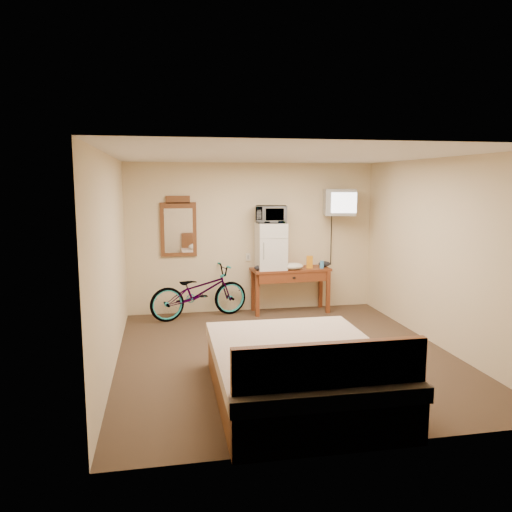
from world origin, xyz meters
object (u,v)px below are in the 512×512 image
Objects in this scene: microwave at (271,214)px; bicycle at (199,292)px; mini_fridge at (271,246)px; wall_mirror at (178,227)px; crt_television at (339,202)px; desk at (291,276)px; blue_cup at (322,264)px; bed at (300,373)px.

microwave is 0.31× the size of bicycle.
mini_fridge is 0.78× the size of wall_mirror.
microwave is 1.18m from crt_television.
microwave is (-0.34, 0.03, 1.03)m from desk.
blue_cup is at bearing -5.96° from mini_fridge.
bed is at bearing -73.92° from wall_mirror.
blue_cup is 0.13× the size of wall_mirror.
mini_fridge is at bearing 179.42° from crt_television.
blue_cup is (0.86, -0.09, -0.85)m from microwave.
wall_mirror reaches higher than bicycle.
bed reaches higher than blue_cup.
microwave is 0.51× the size of wall_mirror.
mini_fridge is 0.52m from microwave.
mini_fridge is 1.22× the size of crt_television.
desk is 1.34× the size of wall_mirror.
crt_television is 4.06m from bed.
bicycle is (-2.37, -0.07, -1.42)m from crt_television.
crt_television is at bearing -0.58° from mini_fridge.
mini_fridge is 0.47× the size of bicycle.
blue_cup reaches higher than bicycle.
wall_mirror is 0.61× the size of bicycle.
crt_television is 0.39× the size of bicycle.
crt_television is at bearing 64.46° from bed.
blue_cup is at bearing 68.44° from bed.
mini_fridge is 0.34× the size of bed.
microwave is 0.22× the size of bed.
desk is at bearing 173.63° from blue_cup.
blue_cup is (0.86, -0.09, -0.32)m from mini_fridge.
bed is (-1.31, -3.31, -0.52)m from blue_cup.
wall_mirror is 3.96m from bed.
mini_fridge is at bearing -113.54° from microwave.
microwave is 4.04× the size of blue_cup.
mini_fridge is 1.40m from bicycle.
microwave is (0.00, 0.00, 0.52)m from mini_fridge.
microwave reaches higher than bicycle.
crt_television is at bearing 1.37° from desk.
microwave is 3.69m from bed.
bicycle is at bearing 179.83° from blue_cup.
wall_mirror is at bearing 171.59° from desk.
desk is 3.47m from bed.
blue_cup is at bearing -6.37° from desk.
mini_fridge reaches higher than bed.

